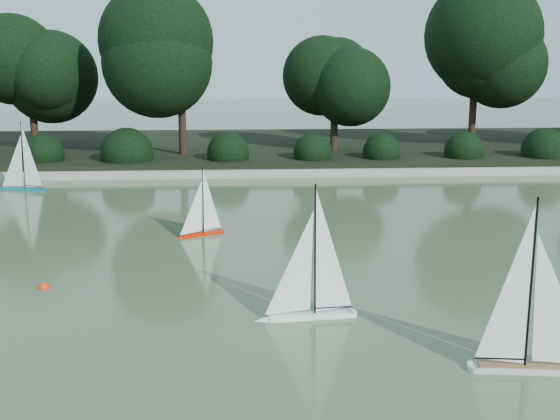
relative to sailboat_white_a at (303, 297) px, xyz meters
name	(u,v)px	position (x,y,z in m)	size (l,w,h in m)	color
ground	(383,313)	(0.90, 0.11, -0.25)	(80.00, 80.00, 0.00)	#425633
pond_coping	(305,173)	(0.90, 9.11, -0.16)	(40.00, 0.35, 0.18)	gray
far_bank	(292,148)	(0.90, 13.11, -0.10)	(40.00, 8.00, 0.30)	black
tree_line	(344,62)	(2.13, 11.54, 2.39)	(26.31, 3.93, 4.39)	black
shrub_hedge	(302,153)	(0.90, 10.01, 0.20)	(29.10, 1.10, 1.10)	black
sailboat_white_a	(303,297)	(0.00, 0.00, 0.00)	(1.15, 0.30, 1.57)	white
sailboat_white_b	(543,344)	(2.03, -1.44, 0.02)	(1.26, 0.36, 1.71)	silver
sailboat_orange	(198,224)	(-1.33, 3.67, -0.06)	(0.80, 0.51, 1.17)	red
sailboat_teal	(19,179)	(-5.33, 7.79, 0.00)	(1.13, 0.48, 1.55)	#046F7F
race_buoy	(44,288)	(-3.09, 1.20, -0.25)	(0.15, 0.15, 0.15)	red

